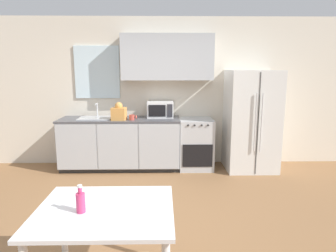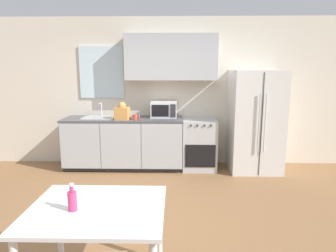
{
  "view_description": "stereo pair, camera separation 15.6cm",
  "coord_description": "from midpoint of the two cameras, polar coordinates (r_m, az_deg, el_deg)",
  "views": [
    {
      "loc": [
        0.26,
        -3.25,
        1.79
      ],
      "look_at": [
        0.34,
        0.58,
        1.05
      ],
      "focal_mm": 32.0,
      "sensor_mm": 36.0,
      "label": 1
    },
    {
      "loc": [
        0.42,
        -3.25,
        1.79
      ],
      "look_at": [
        0.34,
        0.58,
        1.05
      ],
      "focal_mm": 32.0,
      "sensor_mm": 36.0,
      "label": 2
    }
  ],
  "objects": [
    {
      "name": "microwave",
      "position": [
        5.41,
        -2.31,
        3.17
      ],
      "size": [
        0.47,
        0.34,
        0.28
      ],
      "color": "silver",
      "rests_on": "kitchen_counter"
    },
    {
      "name": "wall_back",
      "position": [
        5.58,
        -4.12,
        7.56
      ],
      "size": [
        12.0,
        0.38,
        2.7
      ],
      "color": "beige",
      "rests_on": "ground_plane"
    },
    {
      "name": "oven_range",
      "position": [
        5.44,
        4.47,
        -3.37
      ],
      "size": [
        0.6,
        0.64,
        0.9
      ],
      "color": "#B7BABC",
      "rests_on": "ground_plane"
    },
    {
      "name": "kitchen_sink",
      "position": [
        5.46,
        -14.44,
        1.56
      ],
      "size": [
        0.57,
        0.43,
        0.26
      ],
      "color": "#B7BABC",
      "rests_on": "kitchen_counter"
    },
    {
      "name": "drink_bottle",
      "position": [
        2.41,
        -18.16,
        -13.53
      ],
      "size": [
        0.07,
        0.07,
        0.21
      ],
      "color": "#DB386B",
      "rests_on": "dining_table"
    },
    {
      "name": "coffee_mug",
      "position": [
        5.19,
        -7.66,
        1.65
      ],
      "size": [
        0.13,
        0.1,
        0.09
      ],
      "color": "#BF4C3F",
      "rests_on": "kitchen_counter"
    },
    {
      "name": "ground_plane",
      "position": [
        3.72,
        -6.52,
        -17.86
      ],
      "size": [
        12.0,
        12.0,
        0.0
      ],
      "primitive_type": "plane",
      "color": "olive"
    },
    {
      "name": "grocery_bag_0",
      "position": [
        5.2,
        -10.19,
        2.56
      ],
      "size": [
        0.26,
        0.22,
        0.31
      ],
      "rotation": [
        0.0,
        0.0,
        -0.1
      ],
      "color": "#DB994C",
      "rests_on": "kitchen_counter"
    },
    {
      "name": "dining_table",
      "position": [
        2.5,
        -13.66,
        -17.14
      ],
      "size": [
        1.05,
        0.88,
        0.73
      ],
      "color": "white",
      "rests_on": "ground_plane"
    },
    {
      "name": "refrigerator",
      "position": [
        5.47,
        14.77,
        1.0
      ],
      "size": [
        0.86,
        0.8,
        1.76
      ],
      "color": "silver",
      "rests_on": "ground_plane"
    },
    {
      "name": "kitchen_counter",
      "position": [
        5.46,
        -9.84,
        -3.28
      ],
      "size": [
        2.12,
        0.67,
        0.92
      ],
      "color": "#333333",
      "rests_on": "ground_plane"
    }
  ]
}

